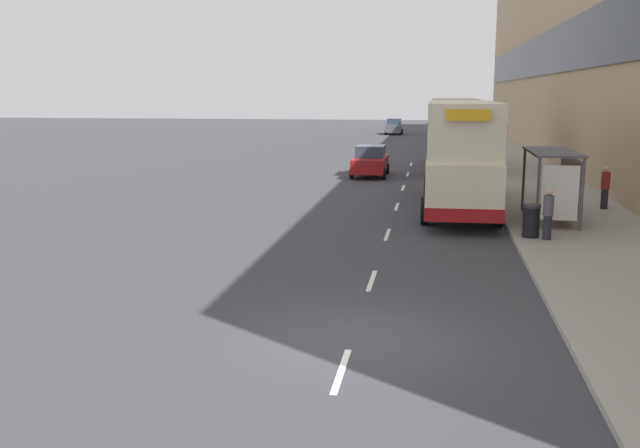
# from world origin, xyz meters

# --- Properties ---
(ground_plane) EXTENTS (220.00, 220.00, 0.00)m
(ground_plane) POSITION_xyz_m (0.00, 0.00, 0.00)
(ground_plane) COLOR #38383D
(pavement) EXTENTS (5.00, 93.00, 0.14)m
(pavement) POSITION_xyz_m (6.50, 38.50, 0.07)
(pavement) COLOR gray
(pavement) RESTS_ON ground_plane
(terrace_facade) EXTENTS (3.10, 93.00, 16.26)m
(terrace_facade) POSITION_xyz_m (10.49, 38.50, 8.12)
(terrace_facade) COLOR tan
(terrace_facade) RESTS_ON ground_plane
(lane_mark_0) EXTENTS (0.12, 2.00, 0.01)m
(lane_mark_0) POSITION_xyz_m (0.00, -1.56, 0.01)
(lane_mark_0) COLOR silver
(lane_mark_0) RESTS_ON ground_plane
(lane_mark_1) EXTENTS (0.12, 2.00, 0.01)m
(lane_mark_1) POSITION_xyz_m (0.00, 4.40, 0.01)
(lane_mark_1) COLOR silver
(lane_mark_1) RESTS_ON ground_plane
(lane_mark_2) EXTENTS (0.12, 2.00, 0.01)m
(lane_mark_2) POSITION_xyz_m (0.00, 10.35, 0.01)
(lane_mark_2) COLOR silver
(lane_mark_2) RESTS_ON ground_plane
(lane_mark_3) EXTENTS (0.12, 2.00, 0.01)m
(lane_mark_3) POSITION_xyz_m (0.00, 16.31, 0.01)
(lane_mark_3) COLOR silver
(lane_mark_3) RESTS_ON ground_plane
(lane_mark_4) EXTENTS (0.12, 2.00, 0.01)m
(lane_mark_4) POSITION_xyz_m (0.00, 22.26, 0.01)
(lane_mark_4) COLOR silver
(lane_mark_4) RESTS_ON ground_plane
(lane_mark_5) EXTENTS (0.12, 2.00, 0.01)m
(lane_mark_5) POSITION_xyz_m (0.00, 28.21, 0.01)
(lane_mark_5) COLOR silver
(lane_mark_5) RESTS_ON ground_plane
(lane_mark_6) EXTENTS (0.12, 2.00, 0.01)m
(lane_mark_6) POSITION_xyz_m (0.00, 34.17, 0.01)
(lane_mark_6) COLOR silver
(lane_mark_6) RESTS_ON ground_plane
(bus_shelter) EXTENTS (1.60, 4.20, 2.48)m
(bus_shelter) POSITION_xyz_m (5.77, 12.95, 1.88)
(bus_shelter) COLOR #4C4C51
(bus_shelter) RESTS_ON ground_plane
(double_decker_bus_near) EXTENTS (2.85, 11.52, 4.30)m
(double_decker_bus_near) POSITION_xyz_m (2.47, 15.99, 2.29)
(double_decker_bus_near) COLOR beige
(double_decker_bus_near) RESTS_ON ground_plane
(double_decker_bus_ahead) EXTENTS (2.85, 10.76, 4.30)m
(double_decker_bus_ahead) POSITION_xyz_m (2.53, 31.13, 2.28)
(double_decker_bus_ahead) COLOR beige
(double_decker_bus_ahead) RESTS_ON ground_plane
(car_0) EXTENTS (1.91, 4.30, 1.75)m
(car_0) POSITION_xyz_m (-3.03, 67.96, 0.87)
(car_0) COLOR #4C5156
(car_0) RESTS_ON ground_plane
(car_1) EXTENTS (1.97, 4.44, 1.71)m
(car_1) POSITION_xyz_m (-2.06, 27.05, 0.85)
(car_1) COLOR maroon
(car_1) RESTS_ON ground_plane
(car_2) EXTENTS (2.03, 4.23, 1.77)m
(car_2) POSITION_xyz_m (2.94, 67.76, 0.87)
(car_2) COLOR #B7B799
(car_2) RESTS_ON ground_plane
(car_3) EXTENTS (1.99, 3.95, 1.81)m
(car_3) POSITION_xyz_m (2.97, 51.84, 0.89)
(car_3) COLOR navy
(car_3) RESTS_ON ground_plane
(pedestrian_at_shelter) EXTENTS (0.32, 0.32, 1.60)m
(pedestrian_at_shelter) POSITION_xyz_m (5.01, 9.69, 0.96)
(pedestrian_at_shelter) COLOR #23232D
(pedestrian_at_shelter) RESTS_ON ground_plane
(pedestrian_1) EXTENTS (0.33, 0.33, 1.68)m
(pedestrian_1) POSITION_xyz_m (8.12, 16.16, 1.00)
(pedestrian_1) COLOR #23232D
(pedestrian_1) RESTS_ON ground_plane
(litter_bin) EXTENTS (0.55, 0.55, 1.05)m
(litter_bin) POSITION_xyz_m (4.55, 9.99, 0.67)
(litter_bin) COLOR black
(litter_bin) RESTS_ON ground_plane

